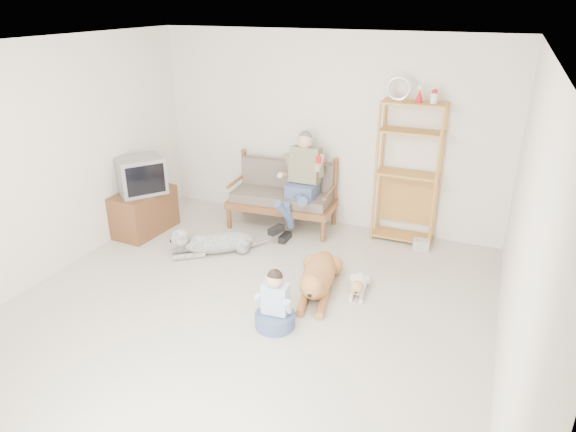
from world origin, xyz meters
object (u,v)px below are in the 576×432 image
at_px(golden_retriever, 318,277).
at_px(tv_stand, 144,212).
at_px(etagere, 408,172).
at_px(loveseat, 284,193).

bearing_deg(golden_retriever, tv_stand, 157.40).
height_order(etagere, tv_stand, etagere).
height_order(tv_stand, golden_retriever, tv_stand).
distance_m(etagere, golden_retriever, 2.01).
xyz_separation_m(loveseat, etagere, (1.70, 0.17, 0.48)).
xyz_separation_m(loveseat, tv_stand, (-1.72, -0.98, -0.19)).
xyz_separation_m(tv_stand, golden_retriever, (2.81, -0.59, -0.12)).
relative_size(etagere, tv_stand, 2.35).
xyz_separation_m(etagere, golden_retriever, (-0.61, -1.74, -0.79)).
height_order(etagere, golden_retriever, etagere).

